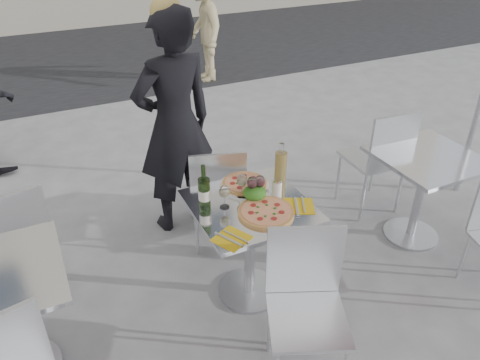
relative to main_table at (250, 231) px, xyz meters
name	(u,v)px	position (x,y,z in m)	size (l,w,h in m)	color
ground	(249,291)	(0.00, 0.00, -0.54)	(80.00, 80.00, 0.00)	slate
street_asphalt	(86,54)	(0.00, 6.50, -0.54)	(24.00, 5.00, 0.00)	black
main_table	(250,231)	(0.00, 0.00, 0.00)	(0.72, 0.72, 0.75)	#B7BABF
side_table_left	(0,305)	(-1.50, 0.00, 0.00)	(0.72, 0.72, 0.75)	#B7BABF
side_table_right	(423,180)	(1.50, 0.00, 0.00)	(0.72, 0.72, 0.75)	#B7BABF
chair_far	(217,190)	(0.01, 0.56, -0.01)	(0.51, 0.52, 0.90)	silver
chair_near	(306,295)	(0.01, -0.65, 0.01)	(0.56, 0.57, 0.93)	silver
side_chair_lfar	(17,233)	(-1.38, 0.68, -0.03)	(0.47, 0.48, 0.87)	silver
side_chair_rfar	(381,154)	(1.44, 0.42, 0.04)	(0.47, 0.48, 0.98)	silver
woman_diner	(175,125)	(-0.14, 1.02, 0.37)	(0.66, 0.43, 1.81)	black
pedestrian_b	(204,27)	(1.43, 4.35, 0.26)	(1.03, 0.59, 1.59)	tan
pizza_near	(266,212)	(0.04, -0.13, 0.22)	(0.35, 0.35, 0.02)	tan
pizza_far	(244,184)	(0.06, 0.21, 0.23)	(0.34, 0.34, 0.03)	white
salad_plate	(255,194)	(0.06, 0.05, 0.25)	(0.22, 0.22, 0.09)	white
wine_bottle	(204,191)	(-0.27, 0.10, 0.32)	(0.07, 0.08, 0.29)	#2B4A1B
carafe	(281,166)	(0.31, 0.17, 0.33)	(0.08, 0.08, 0.29)	tan
sugar_shaker	(277,187)	(0.21, 0.04, 0.26)	(0.06, 0.06, 0.11)	white
wineglass_white_a	(224,192)	(-0.16, 0.05, 0.32)	(0.07, 0.07, 0.16)	white
wineglass_white_b	(242,181)	(0.00, 0.12, 0.32)	(0.07, 0.07, 0.16)	white
wineglass_red_a	(252,184)	(0.04, 0.06, 0.32)	(0.07, 0.07, 0.16)	white
wineglass_red_b	(260,182)	(0.10, 0.06, 0.32)	(0.07, 0.07, 0.16)	white
napkin_left	(232,239)	(-0.25, -0.26, 0.21)	(0.24, 0.24, 0.01)	gold
napkin_right	(299,206)	(0.27, -0.15, 0.21)	(0.24, 0.24, 0.01)	gold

